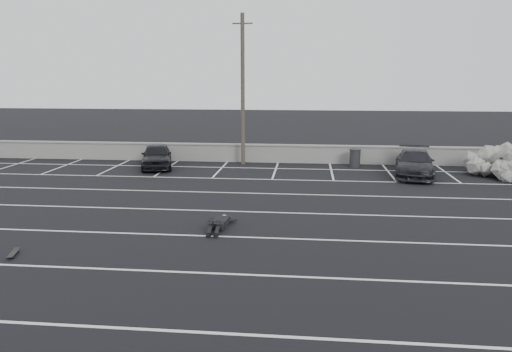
# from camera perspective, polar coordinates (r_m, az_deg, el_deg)

# --- Properties ---
(ground) EXTENTS (120.00, 120.00, 0.00)m
(ground) POSITION_cam_1_polar(r_m,az_deg,el_deg) (15.97, -4.12, -6.91)
(ground) COLOR black
(ground) RESTS_ON ground
(seawall) EXTENTS (50.00, 0.45, 1.06)m
(seawall) POSITION_cam_1_polar(r_m,az_deg,el_deg) (29.39, 0.62, 2.66)
(seawall) COLOR gray
(seawall) RESTS_ON ground
(stall_lines) EXTENTS (36.00, 20.05, 0.01)m
(stall_lines) POSITION_cam_1_polar(r_m,az_deg,el_deg) (20.16, -2.17, -2.99)
(stall_lines) COLOR silver
(stall_lines) RESTS_ON ground
(car_left) EXTENTS (2.61, 4.25, 1.35)m
(car_left) POSITION_cam_1_polar(r_m,az_deg,el_deg) (28.12, -11.29, 2.31)
(car_left) COLOR black
(car_left) RESTS_ON ground
(car_right) EXTENTS (2.63, 4.83, 1.33)m
(car_right) POSITION_cam_1_polar(r_m,az_deg,el_deg) (26.53, 17.66, 1.42)
(car_right) COLOR black
(car_right) RESTS_ON ground
(utility_pole) EXTENTS (1.12, 0.22, 8.37)m
(utility_pole) POSITION_cam_1_polar(r_m,az_deg,el_deg) (28.38, -1.52, 9.83)
(utility_pole) COLOR #4C4238
(utility_pole) RESTS_ON ground
(trash_bin) EXTENTS (0.85, 0.85, 1.00)m
(trash_bin) POSITION_cam_1_polar(r_m,az_deg,el_deg) (28.40, 11.25, 2.05)
(trash_bin) COLOR #252628
(trash_bin) RESTS_ON ground
(person) EXTENTS (1.25, 2.61, 0.50)m
(person) POSITION_cam_1_polar(r_m,az_deg,el_deg) (16.98, -4.04, -4.90)
(person) COLOR black
(person) RESTS_ON ground
(skateboard) EXTENTS (0.35, 0.69, 0.08)m
(skateboard) POSITION_cam_1_polar(r_m,az_deg,el_deg) (15.86, -26.02, -7.98)
(skateboard) COLOR black
(skateboard) RESTS_ON ground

